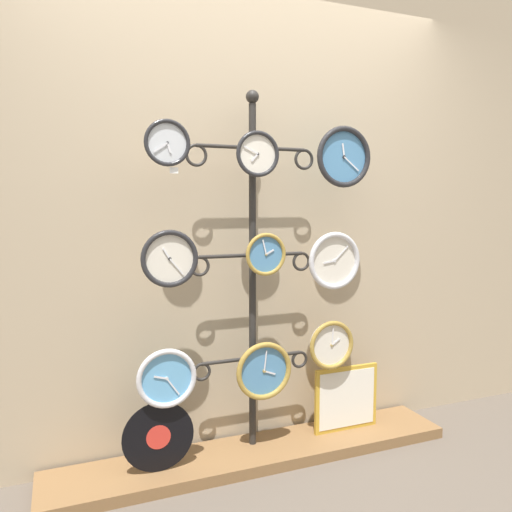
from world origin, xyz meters
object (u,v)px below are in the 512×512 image
clock_bottom_center (264,371)px  clock_middle_left (170,259)px  clock_top_left (167,143)px  vinyl_record (158,437)px  display_stand (253,329)px  clock_top_center (257,154)px  clock_middle_right (334,261)px  clock_bottom_right (331,345)px  clock_top_right (344,157)px  clock_bottom_left (167,378)px  clock_middle_center (265,254)px  picture_frame (346,398)px

clock_bottom_center → clock_middle_left: bearing=-177.6°
clock_top_left → vinyl_record: (-0.07, 0.00, -1.41)m
display_stand → clock_middle_left: size_ratio=7.07×
clock_top_center → clock_middle_left: bearing=-177.3°
clock_top_center → clock_middle_left: size_ratio=0.84×
clock_middle_right → clock_bottom_right: (-0.01, 0.01, -0.47)m
clock_top_center → vinyl_record: 1.47m
clock_middle_left → clock_bottom_right: 1.04m
clock_middle_left → vinyl_record: 0.87m
clock_top_right → clock_bottom_right: clock_top_right is taller
clock_middle_left → clock_bottom_left: 0.58m
clock_middle_left → clock_bottom_right: (0.90, 0.02, -0.52)m
clock_middle_center → clock_bottom_right: (0.40, 0.01, -0.52)m
clock_middle_left → clock_bottom_center: bearing=2.4°
clock_bottom_left → picture_frame: size_ratio=0.72×
clock_middle_center → clock_middle_right: 0.41m
clock_top_right → clock_bottom_left: 1.46m
display_stand → clock_bottom_center: size_ratio=6.26×
clock_bottom_right → display_stand: bearing=168.8°
clock_bottom_left → clock_middle_left: bearing=19.4°
clock_top_center → clock_bottom_center: 1.12m
vinyl_record → picture_frame: 1.10m
clock_middle_center → clock_middle_left: bearing=-178.4°
clock_top_right → clock_bottom_center: clock_top_right is taller
clock_top_left → clock_top_center: (0.46, 0.02, -0.03)m
display_stand → picture_frame: bearing=-4.3°
clock_top_center → clock_top_right: size_ratio=0.70×
clock_middle_right → vinyl_record: clock_middle_right is taller
clock_middle_right → clock_bottom_left: clock_middle_right is taller
clock_bottom_left → clock_top_left: bearing=31.6°
display_stand → clock_middle_left: display_stand is taller
clock_top_left → clock_bottom_right: size_ratio=0.80×
display_stand → clock_middle_left: (-0.46, -0.11, 0.41)m
picture_frame → clock_middle_left: bearing=-176.3°
display_stand → clock_middle_right: bearing=-12.0°
clock_top_center → picture_frame: size_ratio=0.57×
display_stand → clock_bottom_center: display_stand is taller
picture_frame → vinyl_record: bearing=-177.0°
clock_middle_right → clock_bottom_center: size_ratio=1.01×
clock_middle_left → vinyl_record: bearing=173.0°
clock_top_right → clock_bottom_center: (-0.46, 0.00, -1.12)m
clock_bottom_center → clock_bottom_right: size_ratio=1.14×
clock_bottom_right → vinyl_record: bearing=-179.2°
clock_top_center → clock_middle_right: size_ratio=0.73×
display_stand → picture_frame: (0.56, -0.04, -0.45)m
display_stand → clock_bottom_left: bearing=-166.5°
clock_top_left → clock_top_right: 0.95m
clock_middle_right → clock_bottom_left: bearing=-178.5°
clock_top_center → clock_middle_right: bearing=-0.8°
display_stand → clock_bottom_right: bearing=-11.2°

